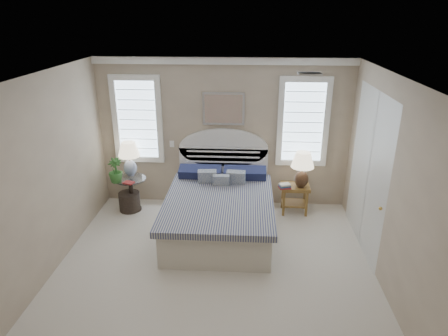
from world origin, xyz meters
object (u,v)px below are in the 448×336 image
nightstand_right (295,193)px  lamp_left (129,155)px  bed (220,208)px  lamp_right (302,166)px  floor_pot (130,201)px  side_table_left (131,191)px

nightstand_right → lamp_left: 3.04m
bed → lamp_right: size_ratio=3.50×
floor_pot → lamp_left: size_ratio=0.60×
floor_pot → lamp_left: 0.86m
nightstand_right → lamp_left: bearing=179.0°
bed → lamp_left: size_ratio=3.58×
floor_pot → lamp_right: size_ratio=0.58×
lamp_left → lamp_right: (3.07, -0.11, -0.09)m
bed → side_table_left: bed is taller
lamp_left → lamp_right: 3.07m
side_table_left → lamp_left: size_ratio=0.99×
bed → nightstand_right: bearing=28.0°
lamp_left → bed: bearing=-23.9°
floor_pot → bed: bearing=-19.0°
lamp_right → lamp_left: bearing=178.0°
nightstand_right → side_table_left: bearing=-178.1°
floor_pot → lamp_left: (0.02, 0.16, 0.84)m
nightstand_right → bed: bearing=-152.0°
floor_pot → lamp_left: bearing=82.7°
side_table_left → floor_pot: size_ratio=1.66×
bed → floor_pot: size_ratio=5.98×
lamp_right → nightstand_right: bearing=147.9°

